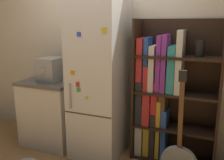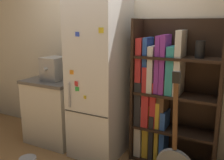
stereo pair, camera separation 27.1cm
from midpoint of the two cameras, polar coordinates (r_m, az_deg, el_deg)
ground_plane at (r=3.34m, az=-6.02°, el=-16.79°), size 16.00×16.00×0.00m
wall_back at (r=3.35m, az=-2.64°, el=6.86°), size 8.00×0.05×2.60m
refrigerator at (r=3.08m, az=-5.40°, el=0.10°), size 0.61×0.69×1.94m
bookshelf at (r=3.03m, az=9.27°, el=-3.54°), size 0.98×0.35×1.70m
kitchen_counter at (r=3.63m, az=-15.48°, el=-6.94°), size 0.73×0.67×0.90m
espresso_machine at (r=3.43m, az=-15.98°, el=2.33°), size 0.27×0.37×0.31m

